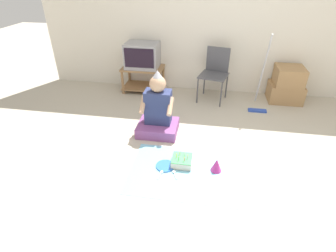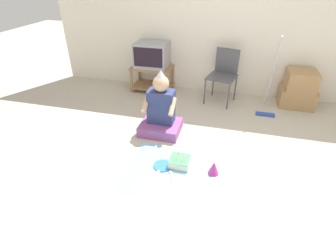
# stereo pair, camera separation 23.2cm
# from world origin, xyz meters

# --- Properties ---
(ground_plane) EXTENTS (16.00, 16.00, 0.00)m
(ground_plane) POSITION_xyz_m (0.00, 0.00, 0.00)
(ground_plane) COLOR #BCB29E
(wall_back) EXTENTS (6.40, 0.06, 2.55)m
(wall_back) POSITION_xyz_m (0.00, 2.32, 1.27)
(wall_back) COLOR silver
(wall_back) RESTS_ON ground_plane
(tv_stand) EXTENTS (0.72, 0.47, 0.44)m
(tv_stand) POSITION_xyz_m (-1.37, 2.05, 0.27)
(tv_stand) COLOR #997047
(tv_stand) RESTS_ON ground_plane
(tv) EXTENTS (0.56, 0.45, 0.42)m
(tv) POSITION_xyz_m (-1.37, 2.06, 0.65)
(tv) COLOR #99999E
(tv) RESTS_ON tv_stand
(folding_chair) EXTENTS (0.53, 0.53, 0.85)m
(folding_chair) POSITION_xyz_m (-0.11, 1.93, 0.50)
(folding_chair) COLOR #4C4C51
(folding_chair) RESTS_ON ground_plane
(cardboard_box_stack) EXTENTS (0.54, 0.45, 0.59)m
(cardboard_box_stack) POSITION_xyz_m (1.09, 2.03, 0.28)
(cardboard_box_stack) COLOR #A87F51
(cardboard_box_stack) RESTS_ON ground_plane
(dust_mop) EXTENTS (0.28, 0.39, 1.19)m
(dust_mop) POSITION_xyz_m (0.60, 1.63, 0.35)
(dust_mop) COLOR #2D4CB2
(dust_mop) RESTS_ON ground_plane
(person_seated) EXTENTS (0.54, 0.46, 0.88)m
(person_seated) POSITION_xyz_m (-0.83, 0.71, 0.29)
(person_seated) COLOR #8C4C8C
(person_seated) RESTS_ON ground_plane
(party_cloth) EXTENTS (1.26, 0.90, 0.01)m
(party_cloth) POSITION_xyz_m (-0.36, -0.08, 0.00)
(party_cloth) COLOR #7FC6E0
(party_cloth) RESTS_ON ground_plane
(birthday_cake) EXTENTS (0.23, 0.23, 0.14)m
(birthday_cake) POSITION_xyz_m (-0.42, 0.05, 0.05)
(birthday_cake) COLOR #F4E0C6
(birthday_cake) RESTS_ON party_cloth
(party_hat_blue) EXTENTS (0.13, 0.13, 0.15)m
(party_hat_blue) POSITION_xyz_m (-0.03, 0.00, 0.08)
(party_hat_blue) COLOR #CC338C
(party_hat_blue) RESTS_ON party_cloth
(paper_plate) EXTENTS (0.22, 0.22, 0.01)m
(paper_plate) POSITION_xyz_m (-0.61, -0.02, 0.01)
(paper_plate) COLOR blue
(paper_plate) RESTS_ON party_cloth
(plastic_spoon_near) EXTENTS (0.07, 0.14, 0.01)m
(plastic_spoon_near) POSITION_xyz_m (-0.49, -0.12, 0.01)
(plastic_spoon_near) COLOR white
(plastic_spoon_near) RESTS_ON party_cloth
(plastic_spoon_far) EXTENTS (0.05, 0.14, 0.01)m
(plastic_spoon_far) POSITION_xyz_m (-0.63, -0.15, 0.01)
(plastic_spoon_far) COLOR white
(plastic_spoon_far) RESTS_ON party_cloth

